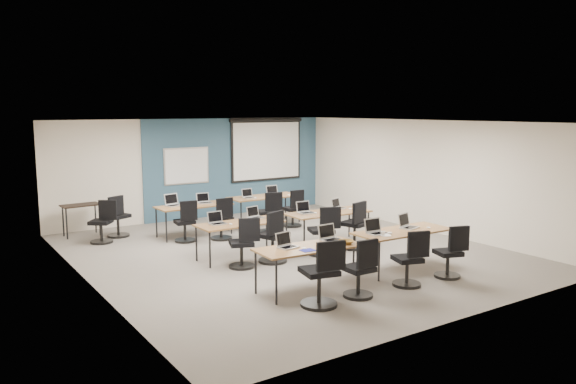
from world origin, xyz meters
TOP-DOWN VIEW (x-y plane):
  - floor at (0.00, 0.00)m, footprint 8.00×9.00m
  - ceiling at (0.00, 0.00)m, footprint 8.00×9.00m
  - wall_back at (0.00, 4.50)m, footprint 8.00×0.04m
  - wall_front at (0.00, -4.50)m, footprint 8.00×0.04m
  - wall_left at (-4.00, 0.00)m, footprint 0.04×9.00m
  - wall_right at (4.00, 0.00)m, footprint 0.04×9.00m
  - blue_accent_panel at (1.25, 4.47)m, footprint 5.50×0.04m
  - whiteboard at (-0.30, 4.43)m, footprint 1.28×0.03m
  - projector_screen at (2.20, 4.41)m, footprint 2.40×0.10m
  - training_table_front_left at (-1.07, -2.23)m, footprint 1.78×0.74m
  - training_table_front_right at (1.11, -2.20)m, footprint 1.90×0.79m
  - training_table_mid_left at (-1.06, 0.12)m, footprint 1.73×0.72m
  - training_table_mid_right at (1.11, 0.07)m, footprint 1.87×0.78m
  - training_table_back_left at (-0.96, 2.51)m, footprint 1.75×0.73m
  - training_table_back_right at (1.11, 2.75)m, footprint 1.86×0.77m
  - laptop_0 at (-1.40, -2.07)m, footprint 0.32×0.27m
  - mouse_0 at (-1.21, -2.31)m, footprint 0.06×0.10m
  - task_chair_0 at (-1.37, -2.99)m, footprint 0.57×0.57m
  - laptop_1 at (-0.49, -2.05)m, footprint 0.35×0.30m
  - mouse_1 at (-0.36, -2.26)m, footprint 0.08×0.11m
  - task_chair_1 at (-0.61, -3.01)m, footprint 0.48×0.48m
  - laptop_2 at (0.52, -2.11)m, footprint 0.36×0.30m
  - mouse_2 at (0.72, -2.26)m, footprint 0.07×0.11m
  - task_chair_2 at (0.46, -3.03)m, footprint 0.49×0.48m
  - laptop_3 at (1.35, -2.07)m, footprint 0.35×0.30m
  - mouse_3 at (1.65, -2.33)m, footprint 0.06×0.09m
  - task_chair_3 at (1.41, -3.08)m, footprint 0.48×0.46m
  - laptop_4 at (-1.50, 0.25)m, footprint 0.32×0.27m
  - mouse_4 at (-1.30, 0.04)m, footprint 0.08×0.10m
  - task_chair_4 at (-1.33, -0.52)m, footprint 0.51×0.49m
  - laptop_5 at (-0.58, 0.36)m, footprint 0.31×0.26m
  - mouse_5 at (-0.38, 0.02)m, footprint 0.09×0.11m
  - task_chair_5 at (-0.68, -0.52)m, footprint 0.58×0.56m
  - laptop_6 at (0.61, 0.23)m, footprint 0.33×0.28m
  - mouse_6 at (0.76, 0.07)m, footprint 0.07×0.10m
  - task_chair_6 at (0.48, -0.59)m, footprint 0.56×0.53m
  - laptop_7 at (1.54, 0.27)m, footprint 0.30×0.25m
  - mouse_7 at (1.72, 0.05)m, footprint 0.07×0.10m
  - task_chair_7 at (1.37, -0.56)m, footprint 0.57×0.57m
  - laptop_8 at (-1.41, 2.71)m, footprint 0.36×0.31m
  - mouse_8 at (-1.30, 2.48)m, footprint 0.09×0.11m
  - task_chair_8 at (-1.39, 2.01)m, footprint 0.47×0.47m
  - laptop_9 at (-0.65, 2.63)m, footprint 0.31×0.27m
  - mouse_9 at (-0.27, 2.48)m, footprint 0.06×0.09m
  - task_chair_9 at (-0.62, 1.77)m, footprint 0.50×0.50m
  - laptop_10 at (0.63, 2.73)m, footprint 0.30×0.26m
  - mouse_10 at (0.72, 2.56)m, footprint 0.09×0.11m
  - task_chair_10 at (0.65, 1.79)m, footprint 0.52×0.52m
  - laptop_11 at (1.38, 2.73)m, footprint 0.34×0.29m
  - mouse_11 at (1.70, 2.50)m, footprint 0.08×0.11m
  - task_chair_11 at (1.55, 2.04)m, footprint 0.47×0.47m
  - blue_mousepad at (-1.23, -2.43)m, footprint 0.24×0.20m
  - snack_bowl at (-0.44, -2.42)m, footprint 0.36×0.36m
  - snack_plate at (0.54, -2.34)m, footprint 0.21×0.21m
  - coffee_cup at (0.48, -2.34)m, footprint 0.09×0.09m
  - utility_table at (-3.19, 3.95)m, footprint 0.86×0.48m
  - spare_chair_a at (-2.52, 3.35)m, footprint 0.54×0.51m
  - spare_chair_b at (-2.97, 2.95)m, footprint 0.57×0.49m

SIDE VIEW (x-z plane):
  - floor at x=0.00m, z-range -0.01..0.01m
  - task_chair_3 at x=1.41m, z-range -0.09..0.86m
  - task_chair_8 at x=-1.39m, z-range -0.09..0.87m
  - task_chair_11 at x=1.55m, z-range -0.09..0.87m
  - task_chair_1 at x=-0.61m, z-range -0.09..0.88m
  - task_chair_2 at x=0.46m, z-range -0.09..0.88m
  - task_chair_4 at x=-1.33m, z-range -0.09..0.89m
  - spare_chair_b at x=-2.97m, z-range -0.09..0.89m
  - task_chair_9 at x=-0.62m, z-range -0.09..0.89m
  - spare_chair_a at x=-2.52m, z-range -0.09..0.90m
  - task_chair_10 at x=0.65m, z-range -0.09..0.91m
  - task_chair_6 at x=0.48m, z-range -0.09..0.92m
  - task_chair_5 at x=-0.68m, z-range -0.09..0.95m
  - task_chair_7 at x=1.37m, z-range -0.09..0.95m
  - task_chair_0 at x=-1.37m, z-range -0.09..0.95m
  - utility_table at x=-3.19m, z-range 0.27..1.02m
  - training_table_mid_left at x=-1.06m, z-range 0.32..1.05m
  - training_table_back_left at x=-0.96m, z-range 0.32..1.05m
  - training_table_front_left at x=-1.07m, z-range 0.32..1.05m
  - training_table_back_right at x=1.11m, z-range 0.32..1.05m
  - training_table_mid_right at x=1.11m, z-range 0.32..1.05m
  - training_table_front_right at x=1.11m, z-range 0.32..1.05m
  - blue_mousepad at x=-1.23m, z-range 0.73..0.74m
  - snack_plate at x=0.54m, z-range 0.73..0.74m
  - mouse_4 at x=-1.30m, z-range 0.73..0.76m
  - mouse_3 at x=1.65m, z-range 0.73..0.76m
  - mouse_9 at x=-0.27m, z-range 0.73..0.76m
  - mouse_7 at x=1.72m, z-range 0.73..0.76m
  - mouse_6 at x=0.76m, z-range 0.73..0.76m
  - mouse_0 at x=-1.21m, z-range 0.73..0.76m
  - mouse_5 at x=-0.38m, z-range 0.73..0.76m
  - mouse_8 at x=-1.30m, z-range 0.72..0.76m
  - mouse_10 at x=0.72m, z-range 0.72..0.76m
  - mouse_11 at x=1.70m, z-range 0.72..0.76m
  - mouse_2 at x=0.72m, z-range 0.72..0.76m
  - mouse_1 at x=-0.36m, z-range 0.72..0.76m
  - snack_bowl at x=-0.44m, z-range 0.73..0.80m
  - coffee_cup at x=0.48m, z-range 0.74..0.80m
  - laptop_7 at x=1.54m, z-range 0.67..0.90m
  - laptop_10 at x=0.63m, z-range 0.67..0.90m
  - laptop_5 at x=-0.58m, z-range 0.67..0.91m
  - laptop_9 at x=-0.65m, z-range 0.67..0.91m
  - laptop_4 at x=-1.50m, z-range 0.67..0.91m
  - laptop_0 at x=-1.40m, z-range 0.67..0.91m
  - laptop_6 at x=0.61m, z-range 0.67..0.92m
  - laptop_11 at x=1.38m, z-range 0.67..0.92m
  - laptop_1 at x=-0.49m, z-range 0.66..0.93m
  - laptop_3 at x=1.35m, z-range 0.66..0.93m
  - laptop_2 at x=0.52m, z-range 0.66..0.93m
  - laptop_8 at x=-1.41m, z-range 0.66..0.93m
  - wall_back at x=0.00m, z-range 0.00..2.70m
  - wall_front at x=0.00m, z-range 0.00..2.70m
  - wall_left at x=-4.00m, z-range 0.00..2.70m
  - wall_right at x=4.00m, z-range 0.00..2.70m
  - blue_accent_panel at x=1.25m, z-range 0.00..2.70m
  - whiteboard at x=-0.30m, z-range 0.96..1.94m
  - projector_screen at x=2.20m, z-range 0.98..2.80m
  - ceiling at x=0.00m, z-range 2.69..2.71m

